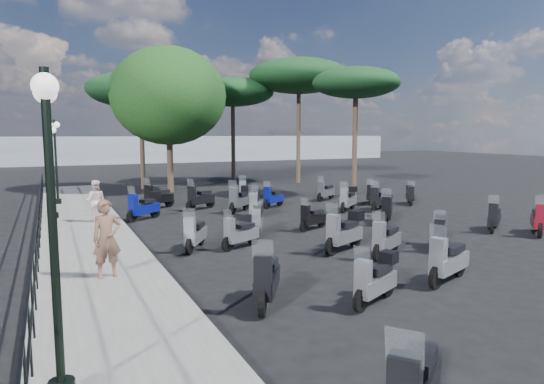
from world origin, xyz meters
name	(u,v)px	position (x,y,z in m)	size (l,w,h in m)	color
ground	(292,234)	(0.00, 0.00, 0.00)	(120.00, 120.00, 0.00)	black
sidewalk	(83,232)	(-6.50, 3.00, 0.07)	(3.00, 30.00, 0.15)	slate
railing	(39,212)	(-7.80, 2.80, 0.90)	(0.04, 26.04, 1.10)	black
lamp_post_0	(52,216)	(-7.45, -8.24, 2.46)	(0.32, 1.19, 4.05)	black
lamp_post_1	(52,165)	(-7.33, 5.99, 2.22)	(0.44, 1.05, 3.63)	black
lamp_post_2	(56,156)	(-7.13, 10.09, 2.38)	(0.48, 1.13, 3.90)	black
woman	(107,239)	(-6.33, -3.08, 1.05)	(0.65, 0.43, 1.79)	brown
pedestrian_far	(95,201)	(-5.93, 4.52, 0.93)	(0.76, 0.59, 1.56)	silver
scooter_1	(267,281)	(-3.61, -5.93, 0.52)	(1.10, 1.66, 1.49)	black
scooter_2	(257,222)	(-1.21, 0.20, 0.48)	(0.88, 1.47, 1.26)	black
scooter_3	(195,235)	(-3.63, -0.83, 0.47)	(1.02, 1.48, 1.34)	black
scooter_4	(144,207)	(-4.08, 4.92, 0.53)	(1.54, 1.18, 1.42)	black
scooter_5	(158,198)	(-3.01, 7.53, 0.51)	(1.65, 1.05, 1.46)	black
scooter_6	(448,262)	(0.77, -6.34, 0.50)	(1.73, 0.90, 1.45)	black
scooter_7	(375,280)	(-1.58, -6.77, 0.49)	(1.51, 0.91, 1.30)	black
scooter_8	(313,218)	(1.00, 0.34, 0.42)	(1.41, 0.79, 1.20)	black
scooter_9	(240,234)	(-2.35, -1.19, 0.43)	(1.46, 0.84, 1.25)	black
scooter_10	(255,205)	(0.08, 3.47, 0.53)	(1.00, 1.61, 1.39)	black
scooter_11	(200,199)	(-1.32, 6.49, 0.50)	(1.61, 1.05, 1.43)	black
scooter_13	(386,241)	(0.95, -3.86, 0.48)	(1.54, 1.01, 1.37)	black
scooter_14	(344,232)	(0.30, -2.78, 0.56)	(1.74, 1.02, 1.49)	black
scooter_15	(240,199)	(0.08, 5.16, 0.55)	(1.46, 1.37, 1.45)	black
scooter_16	(245,191)	(1.67, 8.57, 0.46)	(1.03, 1.46, 1.33)	black
scooter_18	(440,233)	(3.03, -3.74, 0.48)	(1.24, 1.22, 1.26)	black
scooter_19	(387,210)	(4.15, 0.17, 0.54)	(1.31, 1.45, 1.42)	black
scooter_20	(377,200)	(5.81, 2.95, 0.48)	(1.43, 1.17, 1.38)	black
scooter_21	(348,199)	(4.55, 3.39, 0.51)	(1.45, 1.18, 1.36)	black
scooter_22	(273,198)	(1.91, 5.64, 0.45)	(1.41, 1.00, 1.29)	black
scooter_24	(494,218)	(6.74, -2.50, 0.47)	(1.43, 1.08, 1.34)	black
scooter_25	(538,220)	(7.58, -3.58, 0.49)	(1.41, 1.27, 1.42)	black
scooter_26	(410,195)	(8.38, 3.81, 0.45)	(1.00, 1.29, 1.19)	black
scooter_27	(371,195)	(6.77, 4.72, 0.44)	(1.16, 1.24, 1.27)	black
scooter_28	(325,192)	(5.38, 6.71, 0.45)	(1.45, 0.93, 1.29)	black
broadleaf_tree	(168,96)	(-0.94, 13.89, 5.56)	(6.67, 6.67, 8.40)	#38281E
pine_0	(233,92)	(4.40, 17.63, 6.24)	(5.74, 5.74, 7.27)	#38281E
pine_1	(299,76)	(8.28, 15.18, 7.26)	(6.80, 6.80, 8.47)	#38281E
pine_2	(140,90)	(-2.18, 15.90, 6.01)	(6.40, 6.40, 7.15)	#38281E
pine_3	(356,83)	(7.71, 7.58, 6.07)	(4.73, 4.73, 6.94)	#38281E
distant_hills	(117,150)	(0.00, 45.00, 1.50)	(70.00, 8.00, 3.00)	gray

